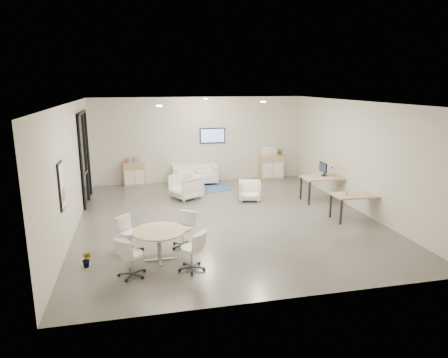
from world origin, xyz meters
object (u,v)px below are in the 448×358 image
round_table (159,234)px  armchair_left (186,186)px  loveseat (195,175)px  desk_rear (326,179)px  sideboard_right (271,167)px  armchair_right (250,190)px  desk_front (358,197)px  sideboard_left (134,174)px

round_table → armchair_left: bearing=76.0°
loveseat → desk_rear: (3.76, -3.16, 0.37)m
loveseat → desk_rear: size_ratio=1.11×
sideboard_right → loveseat: 3.09m
sideboard_right → round_table: 8.23m
loveseat → sideboard_right: bearing=6.1°
desk_rear → round_table: 6.44m
armchair_right → desk_front: bearing=-32.6°
desk_front → armchair_right: bearing=136.8°
armchair_left → desk_front: 5.35m
sideboard_right → loveseat: bearing=-177.0°
sideboard_left → loveseat: sideboard_left is taller
loveseat → armchair_right: size_ratio=2.41×
desk_rear → desk_front: desk_rear is taller
armchair_left → desk_front: size_ratio=0.62×
sideboard_left → round_table: bearing=-85.8°
loveseat → armchair_right: 2.93m
sideboard_right → armchair_right: size_ratio=1.35×
loveseat → armchair_left: 2.01m
sideboard_left → desk_front: sideboard_left is taller
armchair_left → armchair_right: armchair_left is taller
desk_rear → armchair_right: bearing=165.9°
armchair_right → armchair_left: bearing=175.0°
armchair_left → desk_rear: (4.35, -1.24, 0.28)m
sideboard_left → armchair_left: sideboard_left is taller
armchair_right → desk_rear: (2.36, -0.58, 0.36)m
sideboard_right → desk_rear: sideboard_right is taller
sideboard_left → armchair_right: sideboard_left is taller
sideboard_right → desk_rear: bearing=-78.5°
armchair_left → round_table: (-1.14, -4.59, 0.16)m
sideboard_left → sideboard_right: size_ratio=0.92×
sideboard_left → loveseat: 2.24m
armchair_left → desk_rear: armchair_left is taller
armchair_right → desk_rear: size_ratio=0.46×
loveseat → armchair_right: (1.40, -2.57, 0.01)m
sideboard_right → armchair_left: sideboard_right is taller
armchair_left → armchair_right: size_ratio=1.24×
round_table → desk_rear: bearing=31.4°
loveseat → armchair_right: bearing=-58.4°
armchair_right → round_table: 5.04m
sideboard_left → round_table: size_ratio=0.78×
loveseat → round_table: loveseat is taller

